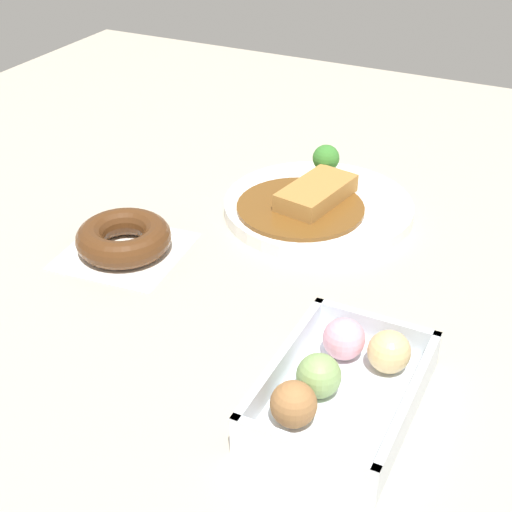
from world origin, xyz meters
The scene contains 4 objects.
ground_plane centered at (0.00, 0.00, 0.00)m, with size 1.60×1.60×0.00m, color #B2A893.
curry_plate centered at (-0.16, 0.02, 0.01)m, with size 0.26×0.26×0.07m.
donut_box centered at (0.17, 0.18, 0.02)m, with size 0.20×0.13×0.05m.
chocolate_ring_donut centered at (0.04, -0.16, 0.02)m, with size 0.16×0.16×0.04m.
Camera 1 is at (0.66, 0.33, 0.49)m, focal length 51.26 mm.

